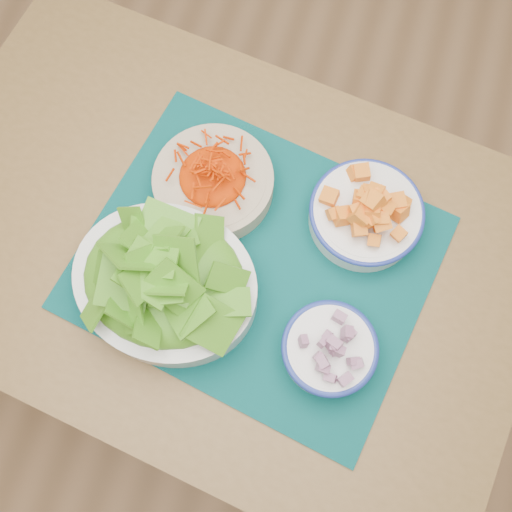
{
  "coord_description": "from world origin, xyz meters",
  "views": [
    {
      "loc": [
        0.18,
        -0.46,
        1.66
      ],
      "look_at": [
        0.11,
        -0.2,
        0.78
      ],
      "focal_mm": 40.0,
      "sensor_mm": 36.0,
      "label": 1
    }
  ],
  "objects_px": {
    "table": "(221,262)",
    "carrot_bowl": "(213,180)",
    "onion_bowl": "(330,349)",
    "squash_bowl": "(368,210)",
    "lettuce_bowl": "(164,279)",
    "placemat": "(256,262)"
  },
  "relations": [
    {
      "from": "placemat",
      "to": "squash_bowl",
      "type": "xyz_separation_m",
      "value": [
        0.15,
        0.12,
        0.05
      ]
    },
    {
      "from": "squash_bowl",
      "to": "lettuce_bowl",
      "type": "xyz_separation_m",
      "value": [
        -0.27,
        -0.21,
        0.02
      ]
    },
    {
      "from": "onion_bowl",
      "to": "squash_bowl",
      "type": "bearing_deg",
      "value": 89.11
    },
    {
      "from": "carrot_bowl",
      "to": "lettuce_bowl",
      "type": "bearing_deg",
      "value": -94.74
    },
    {
      "from": "placemat",
      "to": "squash_bowl",
      "type": "distance_m",
      "value": 0.2
    },
    {
      "from": "lettuce_bowl",
      "to": "squash_bowl",
      "type": "bearing_deg",
      "value": 43.57
    },
    {
      "from": "carrot_bowl",
      "to": "squash_bowl",
      "type": "xyz_separation_m",
      "value": [
        0.26,
        0.01,
        0.01
      ]
    },
    {
      "from": "onion_bowl",
      "to": "table",
      "type": "bearing_deg",
      "value": 150.43
    },
    {
      "from": "table",
      "to": "carrot_bowl",
      "type": "relative_size",
      "value": 5.13
    },
    {
      "from": "carrot_bowl",
      "to": "onion_bowl",
      "type": "xyz_separation_m",
      "value": [
        0.25,
        -0.22,
        0.0
      ]
    },
    {
      "from": "carrot_bowl",
      "to": "onion_bowl",
      "type": "bearing_deg",
      "value": -40.46
    },
    {
      "from": "placemat",
      "to": "lettuce_bowl",
      "type": "relative_size",
      "value": 1.73
    },
    {
      "from": "table",
      "to": "placemat",
      "type": "relative_size",
      "value": 2.12
    },
    {
      "from": "carrot_bowl",
      "to": "lettuce_bowl",
      "type": "xyz_separation_m",
      "value": [
        -0.02,
        -0.19,
        0.03
      ]
    },
    {
      "from": "table",
      "to": "onion_bowl",
      "type": "relative_size",
      "value": 6.43
    },
    {
      "from": "placemat",
      "to": "onion_bowl",
      "type": "height_order",
      "value": "onion_bowl"
    },
    {
      "from": "squash_bowl",
      "to": "onion_bowl",
      "type": "bearing_deg",
      "value": -90.89
    },
    {
      "from": "carrot_bowl",
      "to": "squash_bowl",
      "type": "height_order",
      "value": "squash_bowl"
    },
    {
      "from": "table",
      "to": "carrot_bowl",
      "type": "distance_m",
      "value": 0.18
    },
    {
      "from": "table",
      "to": "onion_bowl",
      "type": "bearing_deg",
      "value": -21.55
    },
    {
      "from": "table",
      "to": "placemat",
      "type": "height_order",
      "value": "placemat"
    },
    {
      "from": "placemat",
      "to": "carrot_bowl",
      "type": "bearing_deg",
      "value": 145.34
    }
  ]
}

